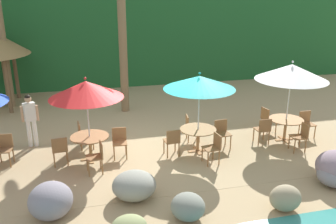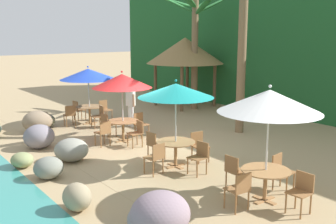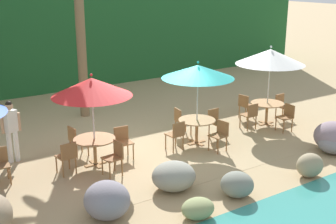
# 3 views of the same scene
# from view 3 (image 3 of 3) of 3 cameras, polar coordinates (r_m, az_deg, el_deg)

# --- Properties ---
(ground_plane) EXTENTS (120.00, 120.00, 0.00)m
(ground_plane) POSITION_cam_3_polar(r_m,az_deg,el_deg) (13.23, -1.90, -4.62)
(ground_plane) COLOR tan
(terrace_deck) EXTENTS (18.00, 5.20, 0.01)m
(terrace_deck) POSITION_cam_3_polar(r_m,az_deg,el_deg) (13.23, -1.90, -4.60)
(terrace_deck) COLOR tan
(terrace_deck) RESTS_ON ground
(foliage_backdrop) EXTENTS (28.00, 2.40, 6.00)m
(foliage_backdrop) POSITION_cam_3_polar(r_m,az_deg,el_deg) (20.59, -15.61, 11.18)
(foliage_backdrop) COLOR #1E5628
(foliage_backdrop) RESTS_ON ground
(rock_seawall) EXTENTS (13.61, 3.30, 0.86)m
(rock_seawall) POSITION_cam_3_polar(r_m,az_deg,el_deg) (10.55, 3.72, -8.46)
(rock_seawall) COLOR #8C765C
(rock_seawall) RESTS_ON ground
(chair_blue_seaward) EXTENTS (0.46, 0.47, 0.87)m
(chair_blue_seaward) POSITION_cam_3_polar(r_m,az_deg,el_deg) (11.71, -20.38, -5.97)
(chair_blue_seaward) COLOR olive
(chair_blue_seaward) RESTS_ON ground
(umbrella_red) EXTENTS (2.06, 2.06, 2.48)m
(umbrella_red) POSITION_cam_3_polar(r_m,az_deg,el_deg) (11.63, -9.55, 3.11)
(umbrella_red) COLOR silver
(umbrella_red) RESTS_ON ground
(dining_table_red) EXTENTS (1.10, 1.10, 0.74)m
(dining_table_red) POSITION_cam_3_polar(r_m,az_deg,el_deg) (12.08, -9.20, -3.87)
(dining_table_red) COLOR #A37547
(dining_table_red) RESTS_ON ground
(chair_red_seaward) EXTENTS (0.45, 0.46, 0.87)m
(chair_red_seaward) POSITION_cam_3_polar(r_m,az_deg,el_deg) (12.49, -5.68, -3.51)
(chair_red_seaward) COLOR olive
(chair_red_seaward) RESTS_ON ground
(chair_red_inland) EXTENTS (0.47, 0.46, 0.87)m
(chair_red_inland) POSITION_cam_3_polar(r_m,az_deg,el_deg) (12.77, -11.50, -3.31)
(chair_red_inland) COLOR olive
(chair_red_inland) RESTS_ON ground
(chair_red_left) EXTENTS (0.46, 0.47, 0.87)m
(chair_red_left) POSITION_cam_3_polar(r_m,az_deg,el_deg) (11.67, -12.55, -5.36)
(chair_red_left) COLOR olive
(chair_red_left) RESTS_ON ground
(chair_red_right) EXTENTS (0.46, 0.45, 0.87)m
(chair_red_right) POSITION_cam_3_polar(r_m,az_deg,el_deg) (11.47, -6.67, -5.45)
(chair_red_right) COLOR olive
(chair_red_right) RESTS_ON ground
(umbrella_teal) EXTENTS (2.11, 2.11, 2.49)m
(umbrella_teal) POSITION_cam_3_polar(r_m,az_deg,el_deg) (13.05, 3.77, 5.08)
(umbrella_teal) COLOR silver
(umbrella_teal) RESTS_ON ground
(dining_table_teal) EXTENTS (1.10, 1.10, 0.74)m
(dining_table_teal) POSITION_cam_3_polar(r_m,az_deg,el_deg) (13.46, 3.64, -1.47)
(dining_table_teal) COLOR #A37547
(dining_table_teal) RESTS_ON ground
(chair_teal_seaward) EXTENTS (0.45, 0.46, 0.87)m
(chair_teal_seaward) POSITION_cam_3_polar(r_m,az_deg,el_deg) (14.11, 5.99, -1.09)
(chair_teal_seaward) COLOR olive
(chair_teal_seaward) RESTS_ON ground
(chair_teal_inland) EXTENTS (0.48, 0.47, 0.87)m
(chair_teal_inland) POSITION_cam_3_polar(r_m,az_deg,el_deg) (14.16, 1.62, -0.93)
(chair_teal_inland) COLOR olive
(chair_teal_inland) RESTS_ON ground
(chair_teal_left) EXTENTS (0.45, 0.45, 0.87)m
(chair_teal_left) POSITION_cam_3_polar(r_m,az_deg,el_deg) (12.91, 1.05, -2.73)
(chair_teal_left) COLOR olive
(chair_teal_left) RESTS_ON ground
(chair_teal_right) EXTENTS (0.48, 0.47, 0.87)m
(chair_teal_right) POSITION_cam_3_polar(r_m,az_deg,el_deg) (13.01, 6.56, -2.69)
(chair_teal_right) COLOR olive
(chair_teal_right) RESTS_ON ground
(umbrella_white) EXTENTS (2.25, 2.25, 2.65)m
(umbrella_white) POSITION_cam_3_polar(r_m,az_deg,el_deg) (15.15, 12.73, 6.78)
(umbrella_white) COLOR silver
(umbrella_white) RESTS_ON ground
(dining_table_white) EXTENTS (1.10, 1.10, 0.74)m
(dining_table_white) POSITION_cam_3_polar(r_m,az_deg,el_deg) (15.53, 12.33, 0.69)
(dining_table_white) COLOR #A37547
(dining_table_white) RESTS_ON ground
(chair_white_seaward) EXTENTS (0.44, 0.44, 0.87)m
(chair_white_seaward) POSITION_cam_3_polar(r_m,az_deg,el_deg) (16.23, 14.09, 0.91)
(chair_white_seaward) COLOR olive
(chair_white_seaward) RESTS_ON ground
(chair_white_inland) EXTENTS (0.48, 0.48, 0.87)m
(chair_white_inland) POSITION_cam_3_polar(r_m,az_deg,el_deg) (15.97, 9.67, 0.92)
(chair_white_inland) COLOR olive
(chair_white_inland) RESTS_ON ground
(chair_white_left) EXTENTS (0.42, 0.43, 0.87)m
(chair_white_left) POSITION_cam_3_polar(r_m,az_deg,el_deg) (14.91, 10.29, -0.28)
(chair_white_left) COLOR olive
(chair_white_left) RESTS_ON ground
(chair_white_right) EXTENTS (0.46, 0.46, 0.87)m
(chair_white_right) POSITION_cam_3_polar(r_m,az_deg,el_deg) (15.01, 14.67, -0.44)
(chair_white_right) COLOR olive
(chair_white_right) RESTS_ON ground
(waiter_in_white) EXTENTS (0.52, 0.32, 1.70)m
(waiter_in_white) POSITION_cam_3_polar(r_m,az_deg,el_deg) (12.69, -19.10, -1.80)
(waiter_in_white) COLOR white
(waiter_in_white) RESTS_ON ground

